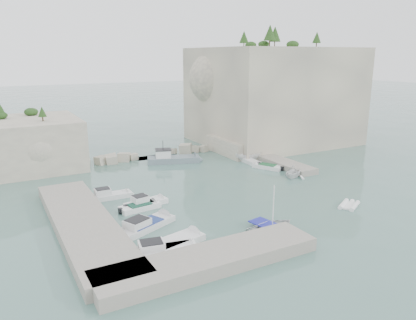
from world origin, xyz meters
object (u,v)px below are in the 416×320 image
motorboat_a (110,198)px  motorboat_c (140,209)px  motorboat_b (146,206)px  inflatable_dinghy (349,207)px  tender_east_d (248,161)px  rowboat (272,232)px  tender_east_b (268,169)px  tender_east_a (293,177)px  tender_east_c (251,163)px  motorboat_e (178,244)px  work_boat (174,162)px  motorboat_f (162,255)px  motorboat_d (145,229)px

motorboat_a → motorboat_c: motorboat_a is taller
motorboat_b → inflatable_dinghy: motorboat_b is taller
motorboat_b → tender_east_d: tender_east_d is taller
rowboat → tender_east_b: 21.61m
inflatable_dinghy → tender_east_a: tender_east_a is taller
tender_east_c → tender_east_d: tender_east_d is taller
motorboat_c → motorboat_e: same height
tender_east_d → work_boat: (-10.42, 4.79, 0.00)m
tender_east_c → work_boat: (-9.87, 6.28, 0.00)m
motorboat_a → tender_east_b: (23.26, 1.44, 0.00)m
motorboat_b → motorboat_f: bearing=-113.0°
rowboat → motorboat_f: bearing=74.9°
motorboat_f → work_boat: bearing=74.8°
motorboat_a → tender_east_c: bearing=13.6°
motorboat_f → tender_east_c: motorboat_f is taller
tender_east_a → tender_east_b: (-0.36, 5.15, 0.00)m
motorboat_d → motorboat_e: bearing=-96.6°
motorboat_b → motorboat_f: 11.51m
inflatable_dinghy → tender_east_b: bearing=56.3°
rowboat → motorboat_e: bearing=66.5°
motorboat_a → motorboat_c: 5.24m
motorboat_b → tender_east_b: size_ratio=1.11×
motorboat_b → work_boat: work_boat is taller
motorboat_b → rowboat: 14.29m
motorboat_b → tender_east_b: 21.18m
motorboat_f → tender_east_b: 28.60m
motorboat_c → motorboat_f: (-1.77, -10.41, 0.00)m
motorboat_a → motorboat_e: 14.30m
tender_east_a → tender_east_b: bearing=-12.8°
motorboat_a → motorboat_b: (2.82, -4.13, 0.00)m
motorboat_b → motorboat_a: bearing=115.1°
motorboat_b → motorboat_e: 10.06m
motorboat_b → tender_east_d: size_ratio=1.23×
motorboat_c → rowboat: (8.79, -11.19, 0.00)m
motorboat_d → tender_east_c: bearing=9.2°
tender_east_b → motorboat_e: bearing=99.3°
motorboat_d → motorboat_c: bearing=51.5°
tender_east_c → inflatable_dinghy: bearing=179.0°
motorboat_d → inflatable_dinghy: bearing=-37.9°
tender_east_b → work_boat: size_ratio=0.54×
inflatable_dinghy → motorboat_c: bearing=124.7°
tender_east_a → work_boat: size_ratio=0.41×
motorboat_e → tender_east_c: same height
tender_east_c → work_boat: 11.70m
motorboat_d → inflatable_dinghy: (21.16, -5.14, 0.00)m
motorboat_d → motorboat_b: bearing=44.4°
tender_east_a → inflatable_dinghy: bearing=153.9°
motorboat_e → work_boat: work_boat is taller
motorboat_f → motorboat_e: bearing=41.5°
motorboat_b → tender_east_a: (20.80, 0.42, 0.00)m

